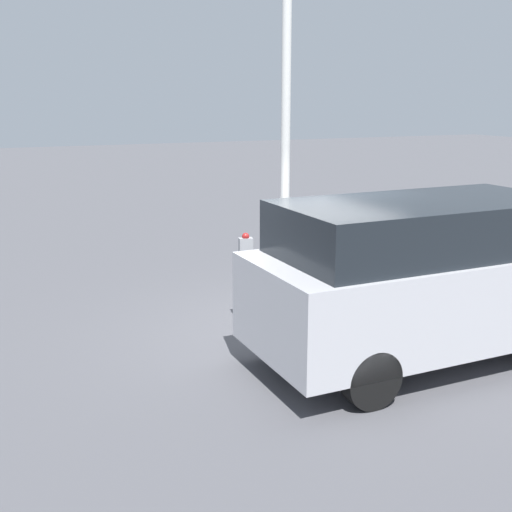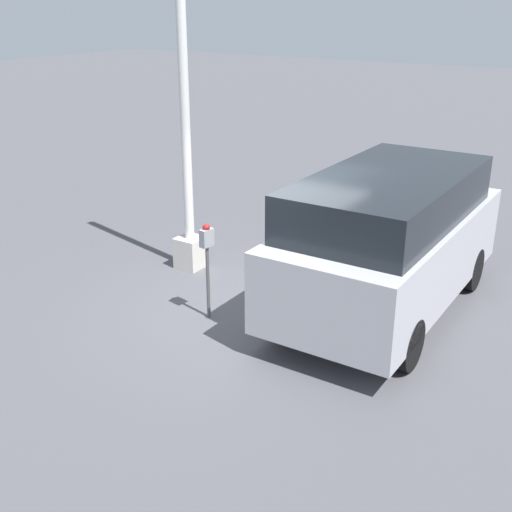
% 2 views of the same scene
% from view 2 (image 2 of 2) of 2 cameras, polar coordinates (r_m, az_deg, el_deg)
% --- Properties ---
extents(ground_plane, '(80.00, 80.00, 0.00)m').
position_cam_2_polar(ground_plane, '(9.67, -0.10, -5.10)').
color(ground_plane, '#4C4C51').
extents(parking_meter_near, '(0.21, 0.14, 1.46)m').
position_cam_2_polar(parking_meter_near, '(9.15, -4.38, 0.60)').
color(parking_meter_near, '#4C4C4C').
rests_on(parking_meter_near, ground).
extents(lamp_post, '(0.44, 0.44, 5.62)m').
position_cam_2_polar(lamp_post, '(10.79, -6.15, 7.97)').
color(lamp_post, beige).
rests_on(lamp_post, ground).
extents(parked_van, '(4.67, 2.03, 2.13)m').
position_cam_2_polar(parked_van, '(9.52, 11.71, 1.56)').
color(parked_van, '#B2B2B7').
rests_on(parked_van, ground).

